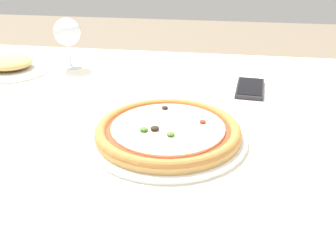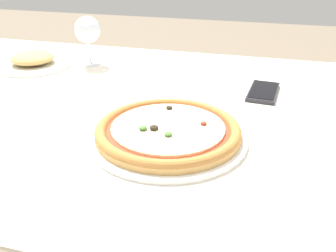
# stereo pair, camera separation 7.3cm
# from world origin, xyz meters

# --- Properties ---
(dining_table) EXTENTS (1.46, 0.98, 0.74)m
(dining_table) POSITION_xyz_m (0.00, 0.00, 0.66)
(dining_table) COLOR #997047
(dining_table) RESTS_ON ground_plane
(pizza_plate) EXTENTS (0.31, 0.31, 0.04)m
(pizza_plate) POSITION_xyz_m (0.23, -0.15, 0.75)
(pizza_plate) COLOR white
(pizza_plate) RESTS_ON dining_table
(wine_glass_far_left) EXTENTS (0.08, 0.08, 0.15)m
(wine_glass_far_left) POSITION_xyz_m (-0.15, 0.27, 0.84)
(wine_glass_far_left) COLOR silver
(wine_glass_far_left) RESTS_ON dining_table
(cell_phone) EXTENTS (0.08, 0.15, 0.01)m
(cell_phone) POSITION_xyz_m (0.40, 0.15, 0.74)
(cell_phone) COLOR #232328
(cell_phone) RESTS_ON dining_table
(side_plate) EXTENTS (0.23, 0.23, 0.05)m
(side_plate) POSITION_xyz_m (-0.31, 0.20, 0.76)
(side_plate) COLOR white
(side_plate) RESTS_ON dining_table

